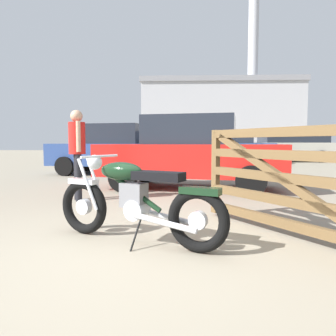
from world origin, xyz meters
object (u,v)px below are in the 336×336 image
Objects in this scene: silver_sedan_mid at (191,153)px; bystander at (77,145)px; pale_sedan_back at (114,149)px; white_estate_far at (289,145)px; vintage_motorcycle at (134,201)px; dark_sedan_left at (143,146)px; timber_gate at (305,177)px; red_hatchback_near at (232,147)px.

bystander is at bearing -131.25° from silver_sedan_mid.
white_estate_far is (7.87, 7.87, 0.10)m from pale_sedan_back.
silver_sedan_mid is (0.51, 4.16, 0.38)m from vintage_motorcycle.
timber_gate is at bearing -63.40° from dark_sedan_left.
dark_sedan_left is (0.16, 4.97, 0.08)m from pale_sedan_back.
timber_gate is at bearing -62.14° from bystander.
vintage_motorcycle is 16.24m from white_estate_far.
bystander is (-1.53, 2.39, 0.57)m from vintage_motorcycle.
bystander is 11.92m from red_hatchback_near.
silver_sedan_mid reaches higher than vintage_motorcycle.
dark_sedan_left is (-4.40, -1.35, 0.08)m from red_hatchback_near.
pale_sedan_back is (-3.94, 7.15, 0.13)m from timber_gate.
dark_sedan_left reaches higher than white_estate_far.
white_estate_far is (5.23, 11.02, 0.10)m from silver_sedan_mid.
vintage_motorcycle is 0.45× the size of silver_sedan_mid.
white_estate_far reaches higher than vintage_motorcycle.
timber_gate is 4.03m from bystander.
timber_gate is at bearing -152.75° from vintage_motorcycle.
white_estate_far is at bearing 32.00° from bystander.
red_hatchback_near reaches higher than vintage_motorcycle.
dark_sedan_left is at bearing 11.42° from white_estate_far.
red_hatchback_near is at bearing 16.03° from white_estate_far.
vintage_motorcycle is 2.89m from bystander.
silver_sedan_mid is 12.20m from white_estate_far.
red_hatchback_near reaches higher than timber_gate.
bystander is 2.71m from silver_sedan_mid.
dark_sedan_left is at bearing 64.15° from bystander.
dark_sedan_left reaches higher than bystander.
pale_sedan_back reaches higher than timber_gate.
timber_gate is 15.53m from white_estate_far.
pale_sedan_back is (-2.12, 7.31, 0.38)m from vintage_motorcycle.
dark_sedan_left is at bearing -58.64° from vintage_motorcycle.
white_estate_far is at bearing -88.45° from vintage_motorcycle.
pale_sedan_back is at bearing -123.63° from red_hatchback_near.
silver_sedan_mid is 1.00× the size of pale_sedan_back.
pale_sedan_back is 0.89× the size of white_estate_far.
pale_sedan_back is at bearing -7.59° from timber_gate.
vintage_motorcycle is 12.44m from dark_sedan_left.
vintage_motorcycle is at bearing -85.79° from bystander.
timber_gate is 0.48× the size of pale_sedan_back.
silver_sedan_mid and red_hatchback_near have the same top height.
timber_gate is 1.28× the size of bystander.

